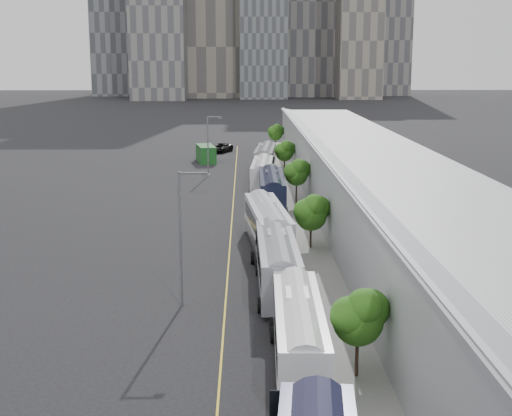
{
  "coord_description": "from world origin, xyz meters",
  "views": [
    {
      "loc": [
        -0.22,
        0.85,
        15.77
      ],
      "look_at": [
        0.8,
        62.6,
        3.0
      ],
      "focal_mm": 50.0,
      "sensor_mm": 36.0,
      "label": 1
    }
  ],
  "objects_px": {
    "bus_7": "(265,161)",
    "bus_3": "(277,267)",
    "bus_4": "(268,229)",
    "bus_5": "(272,193)",
    "street_lamp_near": "(183,230)",
    "shipping_container": "(206,154)",
    "bus_6": "(262,176)",
    "street_lamp_far": "(209,142)",
    "suv": "(221,148)",
    "bus_2": "(299,338)"
  },
  "relations": [
    {
      "from": "bus_7",
      "to": "bus_3",
      "type": "bearing_deg",
      "value": -85.87
    },
    {
      "from": "bus_4",
      "to": "bus_5",
      "type": "bearing_deg",
      "value": 81.46
    },
    {
      "from": "bus_4",
      "to": "street_lamp_near",
      "type": "xyz_separation_m",
      "value": [
        -5.92,
        -14.58,
        3.49
      ]
    },
    {
      "from": "bus_4",
      "to": "shipping_container",
      "type": "bearing_deg",
      "value": 93.39
    },
    {
      "from": "bus_3",
      "to": "shipping_container",
      "type": "relative_size",
      "value": 2.01
    },
    {
      "from": "bus_6",
      "to": "street_lamp_near",
      "type": "relative_size",
      "value": 1.39
    },
    {
      "from": "bus_5",
      "to": "street_lamp_far",
      "type": "relative_size",
      "value": 1.58
    },
    {
      "from": "bus_3",
      "to": "street_lamp_far",
      "type": "distance_m",
      "value": 50.97
    },
    {
      "from": "bus_3",
      "to": "suv",
      "type": "bearing_deg",
      "value": 94.34
    },
    {
      "from": "bus_5",
      "to": "street_lamp_near",
      "type": "xyz_separation_m",
      "value": [
        -6.93,
        -31.94,
        3.53
      ]
    },
    {
      "from": "street_lamp_near",
      "to": "bus_6",
      "type": "bearing_deg",
      "value": 82.09
    },
    {
      "from": "street_lamp_far",
      "to": "street_lamp_near",
      "type": "bearing_deg",
      "value": -89.06
    },
    {
      "from": "shipping_container",
      "to": "suv",
      "type": "distance_m",
      "value": 12.4
    },
    {
      "from": "bus_3",
      "to": "suv",
      "type": "distance_m",
      "value": 77.16
    },
    {
      "from": "street_lamp_near",
      "to": "shipping_container",
      "type": "xyz_separation_m",
      "value": [
        -2.15,
        67.98,
        -3.82
      ]
    },
    {
      "from": "bus_2",
      "to": "bus_3",
      "type": "bearing_deg",
      "value": 93.9
    },
    {
      "from": "bus_4",
      "to": "suv",
      "type": "bearing_deg",
      "value": 90.13
    },
    {
      "from": "bus_2",
      "to": "street_lamp_near",
      "type": "bearing_deg",
      "value": 127.01
    },
    {
      "from": "bus_7",
      "to": "suv",
      "type": "relative_size",
      "value": 2.29
    },
    {
      "from": "shipping_container",
      "to": "suv",
      "type": "bearing_deg",
      "value": 70.27
    },
    {
      "from": "bus_7",
      "to": "street_lamp_near",
      "type": "bearing_deg",
      "value": -91.93
    },
    {
      "from": "bus_4",
      "to": "bus_7",
      "type": "relative_size",
      "value": 1.04
    },
    {
      "from": "bus_3",
      "to": "bus_5",
      "type": "bearing_deg",
      "value": 88.14
    },
    {
      "from": "bus_3",
      "to": "bus_7",
      "type": "distance_m",
      "value": 54.75
    },
    {
      "from": "bus_2",
      "to": "bus_5",
      "type": "xyz_separation_m",
      "value": [
        0.17,
        41.41,
        0.1
      ]
    },
    {
      "from": "bus_5",
      "to": "street_lamp_far",
      "type": "bearing_deg",
      "value": 110.2
    },
    {
      "from": "bus_5",
      "to": "street_lamp_far",
      "type": "distance_m",
      "value": 23.33
    },
    {
      "from": "bus_2",
      "to": "suv",
      "type": "xyz_separation_m",
      "value": [
        -6.98,
        89.68,
        -0.73
      ]
    },
    {
      "from": "bus_5",
      "to": "bus_6",
      "type": "bearing_deg",
      "value": 93.72
    },
    {
      "from": "street_lamp_near",
      "to": "shipping_container",
      "type": "bearing_deg",
      "value": 91.81
    },
    {
      "from": "bus_6",
      "to": "street_lamp_far",
      "type": "relative_size",
      "value": 1.49
    },
    {
      "from": "bus_4",
      "to": "bus_5",
      "type": "xyz_separation_m",
      "value": [
        1.01,
        17.37,
        -0.04
      ]
    },
    {
      "from": "street_lamp_far",
      "to": "bus_2",
      "type": "bearing_deg",
      "value": -83.1
    },
    {
      "from": "bus_6",
      "to": "bus_7",
      "type": "xyz_separation_m",
      "value": [
        0.77,
        13.4,
        0.08
      ]
    },
    {
      "from": "bus_7",
      "to": "street_lamp_near",
      "type": "distance_m",
      "value": 58.59
    },
    {
      "from": "shipping_container",
      "to": "street_lamp_far",
      "type": "bearing_deg",
      "value": -95.61
    },
    {
      "from": "bus_6",
      "to": "street_lamp_far",
      "type": "bearing_deg",
      "value": 131.85
    },
    {
      "from": "bus_7",
      "to": "street_lamp_far",
      "type": "bearing_deg",
      "value": -145.93
    },
    {
      "from": "bus_2",
      "to": "suv",
      "type": "relative_size",
      "value": 2.17
    },
    {
      "from": "bus_2",
      "to": "bus_7",
      "type": "distance_m",
      "value": 67.53
    },
    {
      "from": "bus_2",
      "to": "bus_6",
      "type": "height_order",
      "value": "bus_2"
    },
    {
      "from": "bus_2",
      "to": "bus_7",
      "type": "bearing_deg",
      "value": 91.28
    },
    {
      "from": "bus_4",
      "to": "bus_6",
      "type": "bearing_deg",
      "value": 84.26
    },
    {
      "from": "shipping_container",
      "to": "suv",
      "type": "height_order",
      "value": "shipping_container"
    },
    {
      "from": "bus_5",
      "to": "shipping_container",
      "type": "relative_size",
      "value": 2.01
    },
    {
      "from": "bus_4",
      "to": "suv",
      "type": "height_order",
      "value": "bus_4"
    },
    {
      "from": "bus_5",
      "to": "shipping_container",
      "type": "height_order",
      "value": "bus_5"
    },
    {
      "from": "bus_7",
      "to": "suv",
      "type": "xyz_separation_m",
      "value": [
        -7.18,
        22.15,
        -0.8
      ]
    },
    {
      "from": "bus_4",
      "to": "bus_7",
      "type": "bearing_deg",
      "value": 83.42
    },
    {
      "from": "bus_3",
      "to": "street_lamp_far",
      "type": "xyz_separation_m",
      "value": [
        -7.1,
        50.37,
        3.22
      ]
    }
  ]
}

